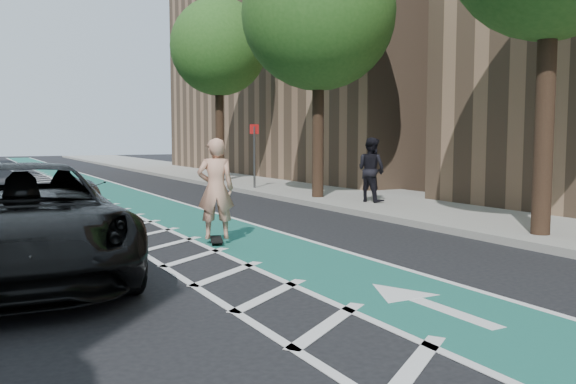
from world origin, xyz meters
TOP-DOWN VIEW (x-y plane):
  - ground at (0.00, 0.00)m, footprint 120.00×120.00m
  - bike_lane at (3.00, 10.00)m, footprint 2.00×90.00m
  - buffer_strip at (1.50, 10.00)m, footprint 1.40×90.00m
  - sidewalk_right at (9.50, 10.00)m, footprint 5.00×90.00m
  - curb_right at (7.05, 10.00)m, footprint 0.12×90.00m
  - tree_r_c at (7.90, 8.00)m, footprint 4.20×4.20m
  - tree_r_d at (7.90, 16.00)m, footprint 4.20×4.20m
  - sign_post at (7.60, 12.00)m, footprint 0.35×0.08m
  - skateboard at (2.30, 2.47)m, footprint 0.45×0.79m
  - skateboarder at (2.30, 2.47)m, footprint 0.80×0.65m
  - suv_near at (-1.16, 1.28)m, footprint 3.10×6.08m
  - pedestrian at (8.51, 6.04)m, footprint 0.90×1.05m

SIDE VIEW (x-z plane):
  - ground at x=0.00m, z-range 0.00..0.00m
  - buffer_strip at x=1.50m, z-range 0.00..0.01m
  - bike_lane at x=3.00m, z-range 0.00..0.01m
  - sidewalk_right at x=9.50m, z-range 0.00..0.15m
  - curb_right at x=7.05m, z-range 0.00..0.16m
  - skateboard at x=2.30m, z-range 0.03..0.13m
  - suv_near at x=-1.16m, z-range 0.00..1.64m
  - skateboarder at x=2.30m, z-range 0.10..2.00m
  - pedestrian at x=8.51m, z-range 0.15..2.00m
  - sign_post at x=7.60m, z-range 0.11..2.59m
  - tree_r_c at x=7.90m, z-range 1.82..9.72m
  - tree_r_d at x=7.90m, z-range 1.82..9.72m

